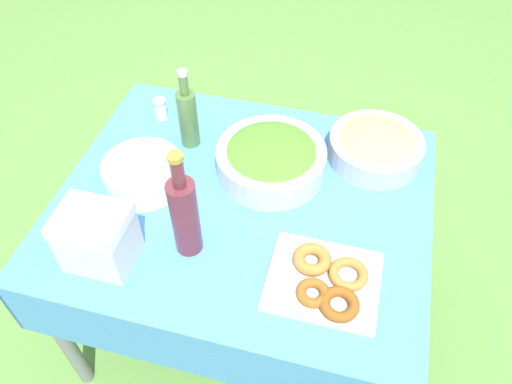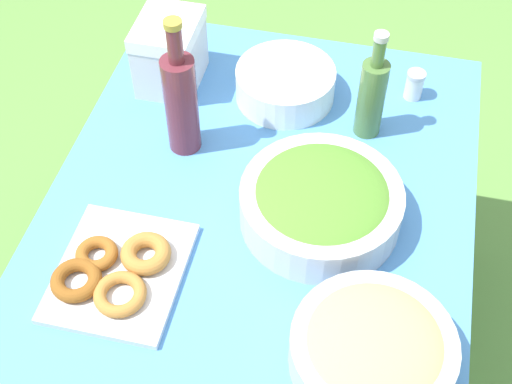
% 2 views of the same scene
% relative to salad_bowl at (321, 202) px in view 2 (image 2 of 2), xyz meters
% --- Properties ---
extents(ground_plane, '(14.00, 14.00, 0.00)m').
position_rel_salad_bowl_xyz_m(ground_plane, '(-0.05, -0.14, -0.78)').
color(ground_plane, '#609342').
extents(picnic_table, '(1.15, 0.95, 0.72)m').
position_rel_salad_bowl_xyz_m(picnic_table, '(-0.05, -0.14, -0.16)').
color(picnic_table, '#4C8CD1').
rests_on(picnic_table, ground_plane).
extents(salad_bowl, '(0.35, 0.35, 0.11)m').
position_rel_salad_bowl_xyz_m(salad_bowl, '(0.00, 0.00, 0.00)').
color(salad_bowl, silver).
rests_on(salad_bowl, picnic_table).
extents(pasta_bowl, '(0.31, 0.31, 0.10)m').
position_rel_salad_bowl_xyz_m(pasta_bowl, '(0.32, 0.15, -0.01)').
color(pasta_bowl, '#B2B7BC').
rests_on(pasta_bowl, picnic_table).
extents(donut_platter, '(0.30, 0.26, 0.05)m').
position_rel_salad_bowl_xyz_m(donut_platter, '(0.24, -0.38, -0.04)').
color(donut_platter, silver).
rests_on(donut_platter, picnic_table).
extents(plate_stack, '(0.25, 0.25, 0.08)m').
position_rel_salad_bowl_xyz_m(plate_stack, '(-0.38, -0.15, -0.02)').
color(plate_stack, white).
rests_on(plate_stack, picnic_table).
extents(olive_oil_bottle, '(0.06, 0.06, 0.29)m').
position_rel_salad_bowl_xyz_m(olive_oil_bottle, '(-0.30, 0.07, 0.06)').
color(olive_oil_bottle, '#4C7238').
rests_on(olive_oil_bottle, picnic_table).
extents(wine_bottle, '(0.08, 0.08, 0.36)m').
position_rel_salad_bowl_xyz_m(wine_bottle, '(-0.15, -0.35, 0.08)').
color(wine_bottle, maroon).
rests_on(wine_bottle, picnic_table).
extents(cooler_box, '(0.19, 0.15, 0.18)m').
position_rel_salad_bowl_xyz_m(cooler_box, '(-0.37, -0.45, 0.03)').
color(cooler_box, silver).
rests_on(cooler_box, picnic_table).
extents(salt_shaker, '(0.05, 0.05, 0.08)m').
position_rel_salad_bowl_xyz_m(salt_shaker, '(-0.45, 0.17, -0.02)').
color(salt_shaker, white).
rests_on(salt_shaker, picnic_table).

